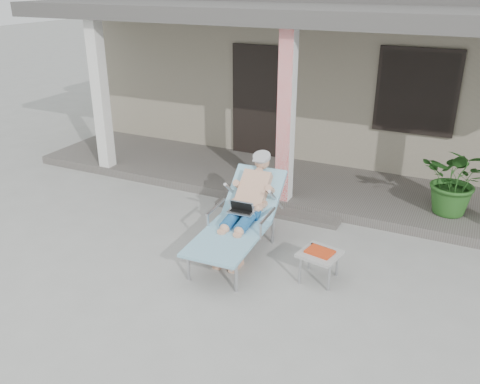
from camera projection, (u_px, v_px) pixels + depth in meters
The scene contains 8 objects.
ground at pixel (221, 271), 6.37m from camera, with size 60.00×60.00×0.00m, color #9E9E99.
house at pixel (357, 62), 11.10m from camera, with size 10.40×5.40×3.30m.
porch_deck at pixel (301, 184), 8.82m from camera, with size 10.00×2.00×0.15m, color #605B56.
porch_overhang at pixel (308, 20), 7.71m from camera, with size 10.00×2.30×2.85m.
porch_step at pixel (276, 212), 7.89m from camera, with size 2.00×0.30×0.07m, color #605B56.
lounger at pixel (243, 197), 6.58m from camera, with size 0.81×1.97×1.26m.
side_table at pixel (320, 255), 6.07m from camera, with size 0.53×0.53×0.40m.
potted_palm at pixel (457, 180), 7.37m from camera, with size 0.95×0.82×1.06m, color #26591E.
Camera 1 is at (2.57, -4.82, 3.43)m, focal length 38.00 mm.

